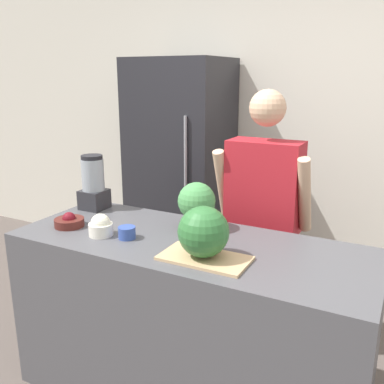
% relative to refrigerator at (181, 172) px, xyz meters
% --- Properties ---
extents(wall_back, '(8.00, 0.06, 2.60)m').
position_rel_refrigerator_xyz_m(wall_back, '(0.77, 0.37, 0.37)').
color(wall_back, silver).
rests_on(wall_back, ground_plane).
extents(counter_island, '(1.84, 0.72, 0.92)m').
position_rel_refrigerator_xyz_m(counter_island, '(0.77, -1.32, -0.47)').
color(counter_island, '#4C4C51').
rests_on(counter_island, ground_plane).
extents(refrigerator, '(0.76, 0.67, 1.86)m').
position_rel_refrigerator_xyz_m(refrigerator, '(0.00, 0.00, 0.00)').
color(refrigerator, '#232328').
rests_on(refrigerator, ground_plane).
extents(person, '(0.58, 0.26, 1.65)m').
position_rel_refrigerator_xyz_m(person, '(0.95, -0.68, -0.09)').
color(person, gray).
rests_on(person, ground_plane).
extents(cutting_board, '(0.41, 0.22, 0.01)m').
position_rel_refrigerator_xyz_m(cutting_board, '(0.94, -1.48, -0.01)').
color(cutting_board, tan).
rests_on(cutting_board, counter_island).
extents(watermelon, '(0.23, 0.23, 0.23)m').
position_rel_refrigerator_xyz_m(watermelon, '(0.93, -1.47, 0.12)').
color(watermelon, '#2D6B33').
rests_on(watermelon, cutting_board).
extents(bowl_cherries, '(0.16, 0.16, 0.08)m').
position_rel_refrigerator_xyz_m(bowl_cherries, '(0.08, -1.43, 0.01)').
color(bowl_cherries, '#511E19').
rests_on(bowl_cherries, counter_island).
extents(bowl_cream, '(0.13, 0.13, 0.12)m').
position_rel_refrigerator_xyz_m(bowl_cream, '(0.33, -1.45, 0.04)').
color(bowl_cream, white).
rests_on(bowl_cream, counter_island).
extents(bowl_small_blue, '(0.09, 0.09, 0.06)m').
position_rel_refrigerator_xyz_m(bowl_small_blue, '(0.47, -1.43, 0.02)').
color(bowl_small_blue, '#334C9E').
rests_on(bowl_small_blue, counter_island).
extents(blender, '(0.15, 0.15, 0.34)m').
position_rel_refrigerator_xyz_m(blender, '(-0.01, -1.10, 0.15)').
color(blender, '#28282D').
rests_on(blender, counter_island).
extents(potted_plant, '(0.20, 0.20, 0.26)m').
position_rel_refrigerator_xyz_m(potted_plant, '(0.73, -1.14, 0.13)').
color(potted_plant, '#996647').
rests_on(potted_plant, counter_island).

